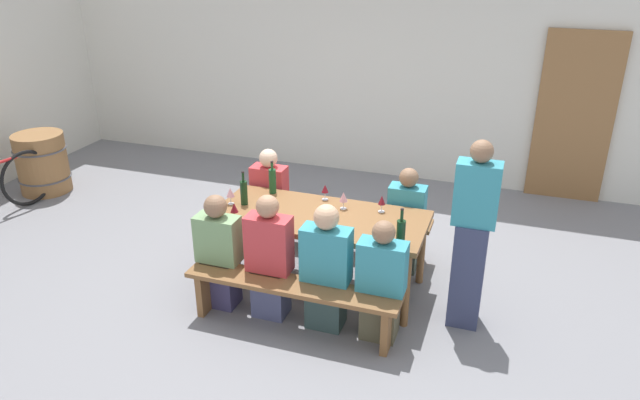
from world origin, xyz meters
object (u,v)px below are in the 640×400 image
object	(u,v)px
bench_near	(292,293)
wine_bottle_1	(244,192)
wine_bottle_0	(401,233)
seated_guest_near_1	(270,260)
bench_far	(343,221)
wine_glass_0	(230,193)
wine_bottle_2	(272,181)
seated_guest_far_0	(270,202)
wine_glass_2	(234,208)
wine_glass_4	(325,189)
tasting_table	(320,223)
seated_guest_near_0	(219,254)
seated_guest_near_3	(381,284)
standing_host	(472,239)
seated_guest_near_2	(326,270)
wine_glass_1	(344,197)
seated_guest_far_1	(406,223)
wine_glass_3	(382,201)
wooden_door	(574,118)
wine_barrel	(42,163)

from	to	relation	value
bench_near	wine_bottle_1	xyz separation A→B (m)	(-0.76, 0.72, 0.52)
wine_bottle_0	seated_guest_near_1	size ratio (longest dim) A/B	0.30
bench_far	wine_glass_0	world-z (taller)	wine_glass_0
wine_bottle_2	wine_glass_0	size ratio (longest dim) A/B	2.03
wine_bottle_1	seated_guest_far_0	size ratio (longest dim) A/B	0.30
wine_glass_2	seated_guest_far_0	world-z (taller)	seated_guest_far_0
wine_glass_4	tasting_table	bearing A→B (deg)	-78.97
seated_guest_near_0	seated_guest_near_1	xyz separation A→B (m)	(0.49, 0.00, 0.03)
seated_guest_near_1	wine_glass_0	bearing A→B (deg)	49.41
seated_guest_near_3	standing_host	world-z (taller)	standing_host
seated_guest_near_0	seated_guest_near_2	distance (m)	1.00
wine_bottle_2	wine_glass_1	xyz separation A→B (m)	(0.77, -0.14, -0.01)
seated_guest_far_0	wine_glass_0	bearing A→B (deg)	-11.09
tasting_table	seated_guest_far_1	world-z (taller)	seated_guest_far_1
wine_glass_2	wine_glass_3	xyz separation A→B (m)	(1.20, 0.61, -0.01)
seated_guest_near_3	seated_guest_near_2	bearing A→B (deg)	90.00
bench_near	wine_glass_3	bearing A→B (deg)	62.30
wine_glass_0	standing_host	distance (m)	2.25
wooden_door	tasting_table	size ratio (longest dim) A/B	1.08
tasting_table	wine_bottle_1	bearing A→B (deg)	-179.56
wine_barrel	tasting_table	bearing A→B (deg)	-13.80
wine_bottle_1	wine_bottle_2	distance (m)	0.37
wine_bottle_2	standing_host	world-z (taller)	standing_host
seated_guest_near_3	wine_bottle_1	bearing A→B (deg)	68.86
wooden_door	seated_guest_near_2	world-z (taller)	wooden_door
wine_glass_4	standing_host	distance (m)	1.52
wine_glass_4	seated_guest_near_0	xyz separation A→B (m)	(-0.68, -0.92, -0.35)
bench_far	seated_guest_near_1	bearing A→B (deg)	-101.14
wine_glass_1	wine_glass_4	bearing A→B (deg)	147.97
wine_glass_4	seated_guest_near_2	distance (m)	1.03
wine_bottle_2	seated_guest_near_3	bearing A→B (deg)	-34.38
wine_bottle_1	seated_guest_near_0	distance (m)	0.68
wine_glass_3	wine_glass_4	bearing A→B (deg)	170.94
wine_bottle_0	wine_barrel	size ratio (longest dim) A/B	0.45
wine_bottle_0	seated_guest_near_2	size ratio (longest dim) A/B	0.30
seated_guest_near_2	seated_guest_far_0	distance (m)	1.54
tasting_table	seated_guest_far_0	world-z (taller)	seated_guest_far_0
bench_far	wine_barrel	size ratio (longest dim) A/B	2.38
wine_glass_4	seated_guest_near_3	xyz separation A→B (m)	(0.79, -0.92, -0.36)
wine_bottle_1	seated_guest_near_3	size ratio (longest dim) A/B	0.31
wine_bottle_0	wine_glass_1	size ratio (longest dim) A/B	2.04
seated_guest_far_1	tasting_table	bearing A→B (deg)	-50.04
wine_bottle_0	seated_guest_near_1	bearing A→B (deg)	-168.46
seated_guest_far_0	wine_barrel	world-z (taller)	seated_guest_far_0
seated_guest_far_0	wine_bottle_0	bearing A→B (deg)	59.23
wooden_door	seated_guest_near_3	xyz separation A→B (m)	(-1.52, -3.59, -0.55)
wine_bottle_2	wine_glass_1	world-z (taller)	wine_bottle_2
wine_bottle_0	wine_glass_1	bearing A→B (deg)	139.61
wine_bottle_2	wine_barrel	bearing A→B (deg)	169.04
tasting_table	wine_bottle_2	xyz separation A→B (m)	(-0.61, 0.34, 0.21)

